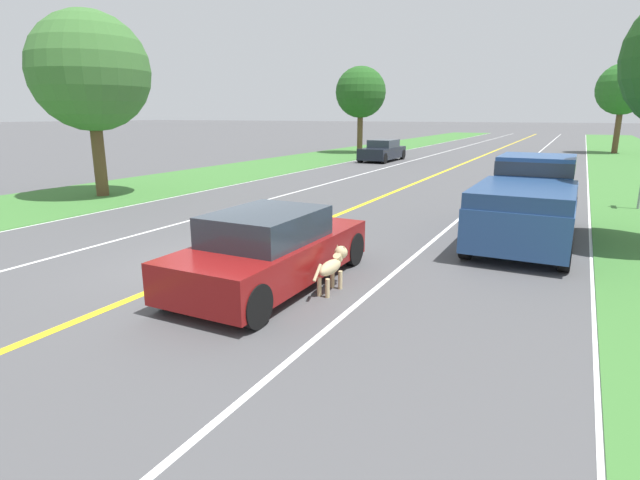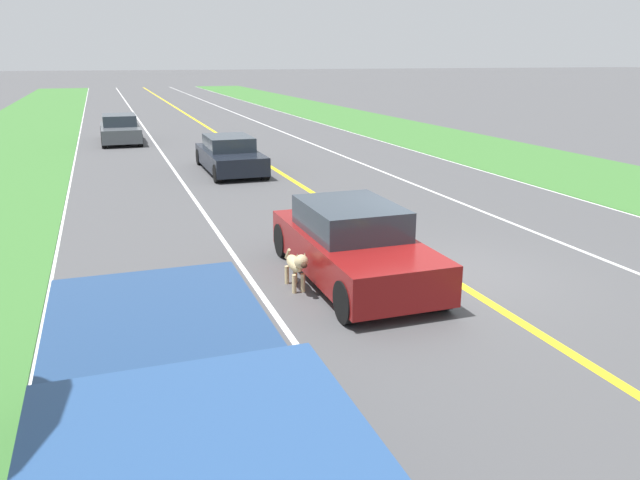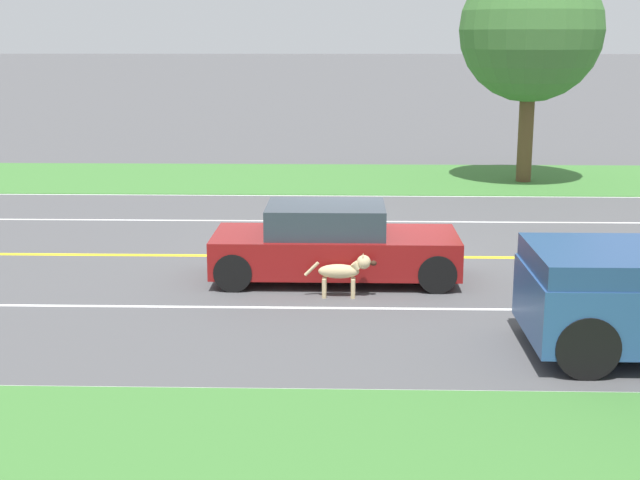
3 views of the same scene
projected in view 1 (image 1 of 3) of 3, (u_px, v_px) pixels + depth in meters
The scene contains 13 objects.
ground_plane at pixel (211, 266), 10.24m from camera, with size 400.00×400.00×0.00m, color #4C4C4F.
centre_divider_line at pixel (211, 266), 10.24m from camera, with size 0.18×160.00×0.01m, color yellow.
lane_edge_line_right at pixel (598, 333), 7.13m from camera, with size 0.14×160.00×0.01m, color white.
lane_edge_line_left at pixel (4, 231), 13.35m from camera, with size 0.14×160.00×0.01m, color white.
lane_dash_same_dir at pixel (370, 293), 8.68m from camera, with size 0.10×160.00×0.01m, color white.
lane_dash_oncoming at pixel (94, 246), 11.80m from camera, with size 0.10×160.00×0.01m, color white.
ego_car at pixel (271, 250), 9.00m from camera, with size 1.86×4.43×1.39m.
dog at pixel (333, 265), 8.74m from camera, with size 0.25×1.24×0.77m.
pickup_truck at pixel (529, 199), 12.30m from camera, with size 2.14×5.70×1.97m.
oncoming_car at pixel (383, 151), 33.24m from camera, with size 1.84×4.52×1.39m.
roadside_tree_right_far at pixel (623, 89), 38.51m from camera, with size 3.93×3.93×6.91m.
roadside_tree_left_near at pixel (90, 72), 17.92m from camera, with size 4.22×4.22×6.64m.
roadside_tree_left_far at pixel (361, 93), 38.95m from camera, with size 3.93×3.93×6.68m.
Camera 1 is at (6.48, -7.68, 3.04)m, focal length 28.00 mm.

